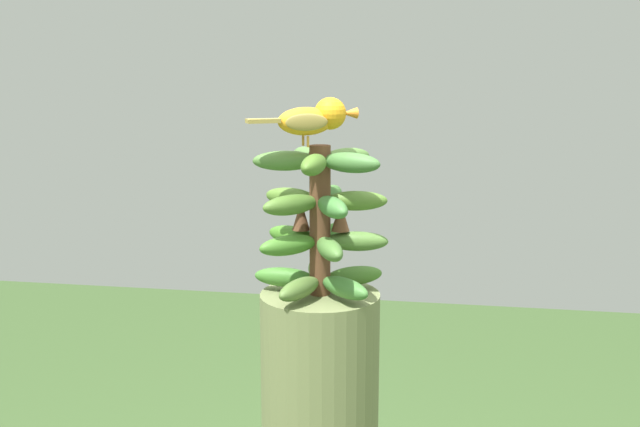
{
  "coord_description": "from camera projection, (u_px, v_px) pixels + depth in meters",
  "views": [
    {
      "loc": [
        0.24,
        -1.43,
        1.73
      ],
      "look_at": [
        0.0,
        0.0,
        1.45
      ],
      "focal_mm": 41.96,
      "sensor_mm": 36.0,
      "label": 1
    }
  ],
  "objects": [
    {
      "name": "perched_bird",
      "position": [
        315.0,
        118.0,
        1.43
      ],
      "size": [
        0.2,
        0.13,
        0.09
      ],
      "color": "#C68933",
      "rests_on": "banana_bunch"
    },
    {
      "name": "banana_bunch",
      "position": [
        320.0,
        221.0,
        1.48
      ],
      "size": [
        0.28,
        0.27,
        0.3
      ],
      "color": "brown",
      "rests_on": "banana_tree"
    }
  ]
}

